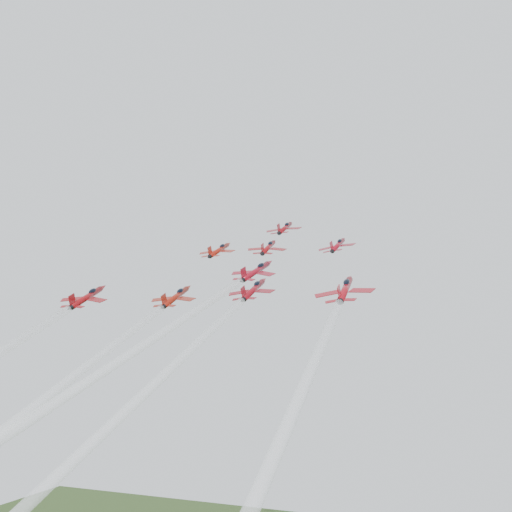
% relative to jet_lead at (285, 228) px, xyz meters
% --- Properties ---
extents(jet_lead, '(10.06, 13.30, 7.05)m').
position_rel_jet_lead_xyz_m(jet_lead, '(0.00, 0.00, 0.00)').
color(jet_lead, maroon).
extents(jet_row2_left, '(9.67, 12.79, 6.78)m').
position_rel_jet_lead_xyz_m(jet_row2_left, '(-11.36, -17.44, -8.17)').
color(jet_row2_left, '#A21C0F').
extents(jet_row2_center, '(9.57, 12.65, 6.70)m').
position_rel_jet_lead_xyz_m(jet_row2_center, '(1.95, -18.13, -8.49)').
color(jet_row2_center, maroon).
extents(jet_row2_right, '(8.72, 11.53, 6.11)m').
position_rel_jet_lead_xyz_m(jet_row2_right, '(19.33, -20.18, -9.46)').
color(jet_row2_right, maroon).
extents(jet_center, '(9.98, 98.40, 47.00)m').
position_rel_jet_lead_xyz_m(jet_center, '(5.64, -78.92, -37.03)').
color(jet_center, maroon).
extents(jet_rear_left, '(9.16, 90.32, 43.14)m').
position_rel_jet_lead_xyz_m(jet_rear_left, '(-5.71, -88.16, -41.35)').
color(jet_rear_left, maroon).
extents(jet_rear_right, '(9.21, 90.86, 43.40)m').
position_rel_jet_lead_xyz_m(jet_rear_right, '(9.45, -86.26, -40.46)').
color(jet_rear_right, maroon).
extents(jet_rear_farright, '(10.48, 103.33, 49.35)m').
position_rel_jet_lead_xyz_m(jet_rear_farright, '(27.03, -93.48, -43.84)').
color(jet_rear_farright, '#A70F1A').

